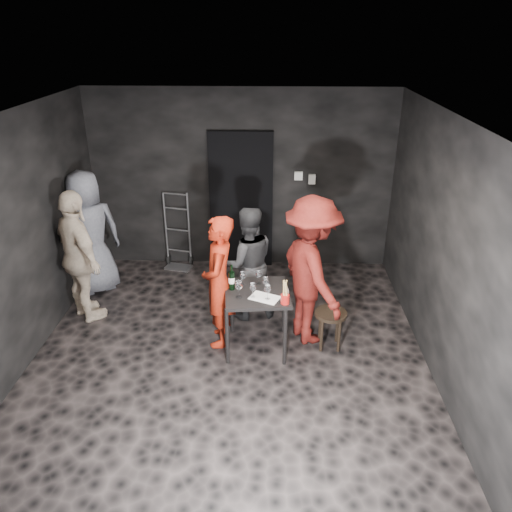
{
  "coord_description": "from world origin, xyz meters",
  "views": [
    {
      "loc": [
        0.48,
        -4.71,
        3.52
      ],
      "look_at": [
        0.3,
        0.25,
        1.17
      ],
      "focal_mm": 35.0,
      "sensor_mm": 36.0,
      "label": 1
    }
  ],
  "objects_px": {
    "bystander_grey": "(88,223)",
    "wine_bottle": "(232,280)",
    "stool": "(330,319)",
    "man_maroon": "(312,257)",
    "breadstick_cup": "(285,293)",
    "server_red": "(219,278)",
    "hand_truck": "(179,253)",
    "woman_black": "(248,264)",
    "tasting_table": "(257,299)",
    "bystander_cream": "(78,248)"
  },
  "relations": [
    {
      "from": "tasting_table",
      "to": "breadstick_cup",
      "type": "distance_m",
      "value": 0.46
    },
    {
      "from": "man_maroon",
      "to": "bystander_cream",
      "type": "bearing_deg",
      "value": 59.05
    },
    {
      "from": "stool",
      "to": "server_red",
      "type": "bearing_deg",
      "value": 176.77
    },
    {
      "from": "woman_black",
      "to": "breadstick_cup",
      "type": "relative_size",
      "value": 5.08
    },
    {
      "from": "bystander_grey",
      "to": "woman_black",
      "type": "bearing_deg",
      "value": 128.73
    },
    {
      "from": "tasting_table",
      "to": "bystander_cream",
      "type": "bearing_deg",
      "value": 165.3
    },
    {
      "from": "wine_bottle",
      "to": "stool",
      "type": "bearing_deg",
      "value": -0.22
    },
    {
      "from": "hand_truck",
      "to": "stool",
      "type": "bearing_deg",
      "value": -30.36
    },
    {
      "from": "bystander_cream",
      "to": "server_red",
      "type": "bearing_deg",
      "value": -148.81
    },
    {
      "from": "woman_black",
      "to": "bystander_grey",
      "type": "bearing_deg",
      "value": -29.21
    },
    {
      "from": "hand_truck",
      "to": "wine_bottle",
      "type": "xyz_separation_m",
      "value": [
        1.01,
        -2.07,
        0.65
      ]
    },
    {
      "from": "woman_black",
      "to": "wine_bottle",
      "type": "distance_m",
      "value": 0.7
    },
    {
      "from": "breadstick_cup",
      "to": "hand_truck",
      "type": "bearing_deg",
      "value": 124.25
    },
    {
      "from": "breadstick_cup",
      "to": "stool",
      "type": "bearing_deg",
      "value": 28.13
    },
    {
      "from": "bystander_grey",
      "to": "wine_bottle",
      "type": "relative_size",
      "value": 6.77
    },
    {
      "from": "stool",
      "to": "server_red",
      "type": "height_order",
      "value": "server_red"
    },
    {
      "from": "hand_truck",
      "to": "stool",
      "type": "xyz_separation_m",
      "value": [
        2.15,
        -2.08,
        0.16
      ]
    },
    {
      "from": "hand_truck",
      "to": "bystander_cream",
      "type": "xyz_separation_m",
      "value": [
        -0.92,
        -1.54,
        0.77
      ]
    },
    {
      "from": "server_red",
      "to": "man_maroon",
      "type": "bearing_deg",
      "value": 95.74
    },
    {
      "from": "bystander_grey",
      "to": "breadstick_cup",
      "type": "bearing_deg",
      "value": 113.38
    },
    {
      "from": "tasting_table",
      "to": "bystander_cream",
      "type": "height_order",
      "value": "bystander_cream"
    },
    {
      "from": "hand_truck",
      "to": "wine_bottle",
      "type": "height_order",
      "value": "hand_truck"
    },
    {
      "from": "wine_bottle",
      "to": "bystander_grey",
      "type": "bearing_deg",
      "value": 148.37
    },
    {
      "from": "hand_truck",
      "to": "breadstick_cup",
      "type": "height_order",
      "value": "hand_truck"
    },
    {
      "from": "hand_truck",
      "to": "tasting_table",
      "type": "relative_size",
      "value": 1.6
    },
    {
      "from": "stool",
      "to": "wine_bottle",
      "type": "height_order",
      "value": "wine_bottle"
    },
    {
      "from": "tasting_table",
      "to": "man_maroon",
      "type": "distance_m",
      "value": 0.79
    },
    {
      "from": "server_red",
      "to": "man_maroon",
      "type": "height_order",
      "value": "man_maroon"
    },
    {
      "from": "hand_truck",
      "to": "tasting_table",
      "type": "bearing_deg",
      "value": -44.87
    },
    {
      "from": "stool",
      "to": "man_maroon",
      "type": "distance_m",
      "value": 0.76
    },
    {
      "from": "hand_truck",
      "to": "wine_bottle",
      "type": "distance_m",
      "value": 2.4
    },
    {
      "from": "server_red",
      "to": "wine_bottle",
      "type": "distance_m",
      "value": 0.17
    },
    {
      "from": "woman_black",
      "to": "bystander_grey",
      "type": "distance_m",
      "value": 2.3
    },
    {
      "from": "stool",
      "to": "bystander_grey",
      "type": "relative_size",
      "value": 0.23
    },
    {
      "from": "tasting_table",
      "to": "bystander_grey",
      "type": "distance_m",
      "value": 2.72
    },
    {
      "from": "hand_truck",
      "to": "woman_black",
      "type": "xyz_separation_m",
      "value": [
        1.16,
        -1.4,
        0.53
      ]
    },
    {
      "from": "server_red",
      "to": "breadstick_cup",
      "type": "bearing_deg",
      "value": 63.86
    },
    {
      "from": "woman_black",
      "to": "server_red",
      "type": "bearing_deg",
      "value": 49.65
    },
    {
      "from": "tasting_table",
      "to": "server_red",
      "type": "bearing_deg",
      "value": 165.25
    },
    {
      "from": "breadstick_cup",
      "to": "server_red",
      "type": "bearing_deg",
      "value": 154.24
    },
    {
      "from": "server_red",
      "to": "bystander_cream",
      "type": "xyz_separation_m",
      "value": [
        -1.78,
        0.47,
        0.14
      ]
    },
    {
      "from": "hand_truck",
      "to": "bystander_grey",
      "type": "distance_m",
      "value": 1.55
    },
    {
      "from": "man_maroon",
      "to": "breadstick_cup",
      "type": "distance_m",
      "value": 0.6
    },
    {
      "from": "hand_truck",
      "to": "man_maroon",
      "type": "height_order",
      "value": "man_maroon"
    },
    {
      "from": "woman_black",
      "to": "breadstick_cup",
      "type": "bearing_deg",
      "value": 101.07
    },
    {
      "from": "stool",
      "to": "bystander_cream",
      "type": "distance_m",
      "value": 3.19
    },
    {
      "from": "stool",
      "to": "bystander_cream",
      "type": "relative_size",
      "value": 0.24
    },
    {
      "from": "tasting_table",
      "to": "stool",
      "type": "height_order",
      "value": "tasting_table"
    },
    {
      "from": "hand_truck",
      "to": "breadstick_cup",
      "type": "xyz_separation_m",
      "value": [
        1.61,
        -2.37,
        0.66
      ]
    },
    {
      "from": "tasting_table",
      "to": "server_red",
      "type": "xyz_separation_m",
      "value": [
        -0.44,
        0.12,
        0.2
      ]
    }
  ]
}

